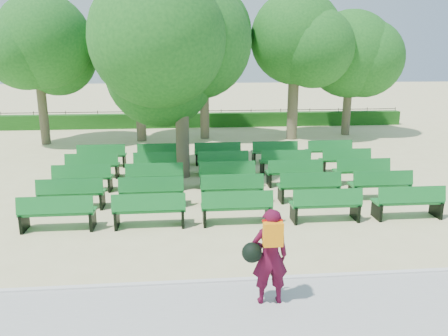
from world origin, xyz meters
name	(u,v)px	position (x,y,z in m)	size (l,w,h in m)	color
ground	(229,191)	(0.00, 0.00, 0.00)	(120.00, 120.00, 0.00)	#D0C589
paving	(271,312)	(0.00, -7.40, 0.03)	(30.00, 2.20, 0.06)	#AAABA6
curb	(260,280)	(0.00, -6.25, 0.05)	(30.00, 0.12, 0.10)	silver
hedge	(206,120)	(0.00, 14.00, 0.45)	(26.00, 0.70, 0.90)	#195114
fence	(206,126)	(0.00, 14.40, 0.00)	(26.00, 0.10, 1.02)	black
tree_line	(210,138)	(0.00, 10.00, 0.00)	(21.80, 6.80, 7.04)	#1C611C
bench_array	(226,185)	(-0.05, 0.48, 0.10)	(2.00, 0.73, 1.24)	#136E27
tree_among	(181,62)	(-1.56, 2.04, 4.34)	(4.91, 4.91, 6.57)	brown
person	(269,255)	(-0.02, -7.10, 1.02)	(0.87, 0.53, 1.86)	#450921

